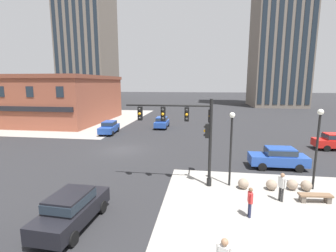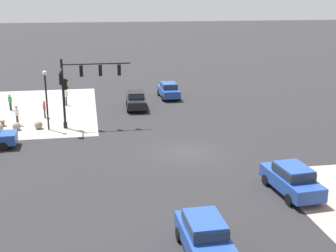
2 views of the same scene
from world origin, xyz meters
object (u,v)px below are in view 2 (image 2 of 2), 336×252
car_parked_curb (136,99)px  car_main_mid (292,178)px  street_lamp_corner_near (46,93)px  pedestrian_at_curb (44,108)px  car_cross_far (205,235)px  pedestrian_by_lamp (10,101)px  pedestrian_near_bench (65,95)px  traffic_signal_main (79,82)px  pedestrian_with_bag (17,114)px  bollard_sphere_curb_a (39,125)px  car_main_northbound_near (169,90)px  bollard_sphere_curb_b (16,126)px

car_parked_curb → car_main_mid: bearing=107.0°
street_lamp_corner_near → pedestrian_at_curb: bearing=-80.9°
street_lamp_corner_near → car_cross_far: bearing=111.5°
car_parked_curb → pedestrian_by_lamp: bearing=-6.3°
pedestrian_near_bench → street_lamp_corner_near: bearing=83.1°
traffic_signal_main → pedestrian_with_bag: traffic_signal_main is taller
car_main_mid → bollard_sphere_curb_a: bearing=-45.8°
traffic_signal_main → pedestrian_at_curb: bearing=-49.8°
pedestrian_by_lamp → car_parked_curb: (-11.95, 1.33, -0.00)m
bollard_sphere_curb_a → car_main_northbound_near: car_main_northbound_near is taller
bollard_sphere_curb_a → pedestrian_near_bench: (-1.88, -8.12, 0.69)m
bollard_sphere_curb_a → pedestrian_at_curb: 3.53m
street_lamp_corner_near → car_main_northbound_near: street_lamp_corner_near is taller
pedestrian_with_bag → car_parked_curb: (-10.58, -4.04, -0.06)m
car_main_mid → traffic_signal_main: bearing=-52.5°
pedestrian_at_curb → pedestrian_with_bag: pedestrian_with_bag is taller
pedestrian_by_lamp → car_main_mid: 28.97m
car_main_mid → car_cross_far: same height
pedestrian_at_curb → car_main_mid: bearing=128.1°
pedestrian_with_bag → pedestrian_by_lamp: pedestrian_with_bag is taller
pedestrian_by_lamp → car_main_mid: size_ratio=0.36×
pedestrian_by_lamp → street_lamp_corner_near: (-4.08, 7.24, 2.19)m
pedestrian_by_lamp → pedestrian_with_bag: bearing=104.3°
pedestrian_at_curb → pedestrian_by_lamp: pedestrian_by_lamp is taller
traffic_signal_main → bollard_sphere_curb_a: traffic_signal_main is taller
street_lamp_corner_near → car_cross_far: street_lamp_corner_near is taller
pedestrian_with_bag → car_main_mid: size_ratio=0.38×
pedestrian_by_lamp → car_cross_far: car_cross_far is taller
bollard_sphere_curb_b → pedestrian_with_bag: bearing=-85.3°
car_cross_far → traffic_signal_main: bearing=-75.2°
car_parked_curb → car_cross_far: (-0.13, 26.23, 0.00)m
car_parked_curb → car_cross_far: bearing=90.3°
pedestrian_with_bag → car_main_northbound_near: pedestrian_with_bag is taller
pedestrian_at_curb → car_cross_far: (-8.61, 24.19, 0.02)m
car_main_northbound_near → car_cross_far: (3.82, 30.30, 0.00)m
bollard_sphere_curb_b → car_parked_curb: size_ratio=0.15×
car_cross_far → pedestrian_by_lamp: bearing=-66.3°
bollard_sphere_curb_b → car_parked_curb: car_parked_curb is taller
car_main_northbound_near → car_main_mid: bearing=95.7°
bollard_sphere_curb_a → car_main_mid: 21.71m
pedestrian_near_bench → street_lamp_corner_near: 8.83m
bollard_sphere_curb_a → pedestrian_near_bench: size_ratio=0.38×
bollard_sphere_curb_a → pedestrian_near_bench: 8.36m
traffic_signal_main → car_cross_far: size_ratio=1.30×
pedestrian_near_bench → car_parked_curb: pedestrian_near_bench is taller
car_main_mid → car_cross_far: 8.15m
bollard_sphere_curb_a → car_main_northbound_near: (-12.65, -9.59, 0.58)m
bollard_sphere_curb_b → car_main_northbound_near: (-14.40, -9.66, 0.58)m
car_main_mid → car_cross_far: size_ratio=1.02×
traffic_signal_main → pedestrian_with_bag: size_ratio=3.38×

